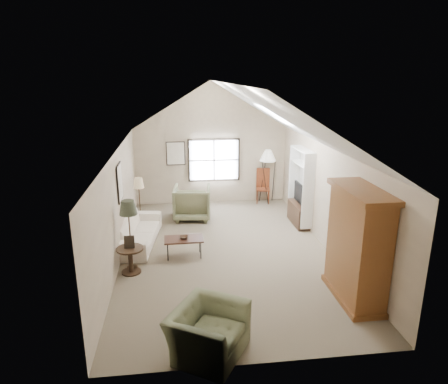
{
  "coord_description": "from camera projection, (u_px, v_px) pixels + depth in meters",
  "views": [
    {
      "loc": [
        -1.14,
        -8.92,
        4.19
      ],
      "look_at": [
        0.0,
        0.4,
        1.4
      ],
      "focal_mm": 32.0,
      "sensor_mm": 36.0,
      "label": 1
    }
  ],
  "objects": [
    {
      "name": "side_chair",
      "position": [
        263.0,
        186.0,
        13.37
      ],
      "size": [
        0.52,
        0.52,
        1.14
      ],
      "primitive_type": "cube",
      "rotation": [
        0.0,
        0.0,
        -0.18
      ],
      "color": "brown",
      "rests_on": "ground"
    },
    {
      "name": "tv_panel",
      "position": [
        300.0,
        193.0,
        11.34
      ],
      "size": [
        0.05,
        0.9,
        0.55
      ],
      "primitive_type": "cube",
      "color": "black",
      "rests_on": "media_console"
    },
    {
      "name": "wall_art",
      "position": [
        149.0,
        167.0,
        10.95
      ],
      "size": [
        1.97,
        3.71,
        0.88
      ],
      "color": "black",
      "rests_on": "room_shell"
    },
    {
      "name": "coffee_table",
      "position": [
        184.0,
        247.0,
        9.46
      ],
      "size": [
        0.92,
        0.52,
        0.46
      ],
      "primitive_type": "cube",
      "rotation": [
        0.0,
        0.0,
        0.02
      ],
      "color": "#3D2319",
      "rests_on": "ground"
    },
    {
      "name": "armchair_near",
      "position": [
        208.0,
        332.0,
        6.14
      ],
      "size": [
        1.46,
        1.51,
        0.75
      ],
      "primitive_type": "imported",
      "rotation": [
        0.0,
        0.0,
        1.03
      ],
      "color": "#636C4B",
      "rests_on": "ground"
    },
    {
      "name": "bowl",
      "position": [
        184.0,
        237.0,
        9.39
      ],
      "size": [
        0.22,
        0.22,
        0.05
      ],
      "primitive_type": "imported",
      "rotation": [
        0.0,
        0.0,
        0.02
      ],
      "color": "#382117",
      "rests_on": "coffee_table"
    },
    {
      "name": "tan_lamp",
      "position": [
        140.0,
        202.0,
        11.21
      ],
      "size": [
        0.32,
        0.32,
        1.46
      ],
      "primitive_type": null,
      "rotation": [
        0.0,
        0.0,
        -0.12
      ],
      "color": "tan",
      "rests_on": "ground"
    },
    {
      "name": "media_console",
      "position": [
        299.0,
        214.0,
        11.52
      ],
      "size": [
        0.34,
        1.18,
        0.6
      ],
      "primitive_type": "cube",
      "color": "#382316",
      "rests_on": "ground"
    },
    {
      "name": "tv_alcove",
      "position": [
        301.0,
        186.0,
        11.28
      ],
      "size": [
        0.32,
        1.3,
        2.1
      ],
      "primitive_type": "cube",
      "color": "white",
      "rests_on": "ground"
    },
    {
      "name": "sofa",
      "position": [
        137.0,
        231.0,
        10.18
      ],
      "size": [
        1.18,
        2.42,
        0.68
      ],
      "primitive_type": "imported",
      "rotation": [
        0.0,
        0.0,
        1.45
      ],
      "color": "silver",
      "rests_on": "ground"
    },
    {
      "name": "room_shell",
      "position": [
        226.0,
        120.0,
        8.9
      ],
      "size": [
        5.01,
        8.01,
        4.0
      ],
      "color": "#746852",
      "rests_on": "ground"
    },
    {
      "name": "skylight",
      "position": [
        273.0,
        114.0,
        9.9
      ],
      "size": [
        0.8,
        1.2,
        0.52
      ],
      "primitive_type": null,
      "color": "white",
      "rests_on": "room_shell"
    },
    {
      "name": "dark_lamp",
      "position": [
        130.0,
        235.0,
        8.72
      ],
      "size": [
        0.43,
        0.43,
        1.63
      ],
      "primitive_type": null,
      "rotation": [
        0.0,
        0.0,
        -0.12
      ],
      "color": "#272B1F",
      "rests_on": "ground"
    },
    {
      "name": "window",
      "position": [
        214.0,
        160.0,
        13.18
      ],
      "size": [
        1.72,
        0.08,
        1.42
      ],
      "primitive_type": "cube",
      "color": "black",
      "rests_on": "room_shell"
    },
    {
      "name": "armchair_far",
      "position": [
        192.0,
        202.0,
        11.91
      ],
      "size": [
        1.17,
        1.2,
        1.0
      ],
      "primitive_type": "imported",
      "rotation": [
        0.0,
        0.0,
        3.04
      ],
      "color": "#6D6E4D",
      "rests_on": "ground"
    },
    {
      "name": "tripod_lamp",
      "position": [
        267.0,
        176.0,
        13.29
      ],
      "size": [
        0.56,
        0.56,
        1.83
      ],
      "primitive_type": null,
      "rotation": [
        0.0,
        0.0,
        0.05
      ],
      "color": "silver",
      "rests_on": "ground"
    },
    {
      "name": "armoire",
      "position": [
        358.0,
        245.0,
        7.47
      ],
      "size": [
        0.6,
        1.5,
        2.2
      ],
      "primitive_type": "cube",
      "color": "brown",
      "rests_on": "ground"
    },
    {
      "name": "side_table",
      "position": [
        131.0,
        260.0,
        8.67
      ],
      "size": [
        0.65,
        0.65,
        0.58
      ],
      "primitive_type": "cylinder",
      "rotation": [
        0.0,
        0.0,
        -0.12
      ],
      "color": "#312214",
      "rests_on": "ground"
    }
  ]
}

